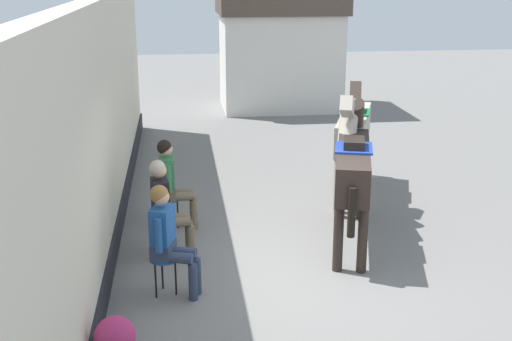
{
  "coord_description": "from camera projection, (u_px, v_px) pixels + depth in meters",
  "views": [
    {
      "loc": [
        -1.46,
        -7.54,
        3.78
      ],
      "look_at": [
        -0.4,
        1.2,
        1.05
      ],
      "focal_mm": 45.75,
      "sensor_mm": 36.0,
      "label": 1
    }
  ],
  "objects": [
    {
      "name": "saddled_horse_near",
      "position": [
        353.0,
        163.0,
        9.21
      ],
      "size": [
        1.06,
        2.93,
        2.06
      ],
      "color": "#2D231E",
      "rests_on": "ground_plane"
    },
    {
      "name": "distant_cottage",
      "position": [
        280.0,
        43.0,
        18.09
      ],
      "size": [
        3.4,
        2.6,
        3.5
      ],
      "color": "silver",
      "rests_on": "ground_plane"
    },
    {
      "name": "ground_plane",
      "position": [
        266.0,
        197.0,
        11.28
      ],
      "size": [
        40.0,
        40.0,
        0.0
      ],
      "primitive_type": "plane",
      "color": "slate"
    },
    {
      "name": "seated_visitor_far",
      "position": [
        171.0,
        180.0,
        9.7
      ],
      "size": [
        0.61,
        0.49,
        1.39
      ],
      "color": "#194C99",
      "rests_on": "ground_plane"
    },
    {
      "name": "seated_visitor_near",
      "position": [
        168.0,
        235.0,
        7.68
      ],
      "size": [
        0.61,
        0.48,
        1.39
      ],
      "color": "#194C99",
      "rests_on": "ground_plane"
    },
    {
      "name": "pub_facade_wall",
      "position": [
        101.0,
        136.0,
        9.11
      ],
      "size": [
        0.34,
        14.0,
        3.4
      ],
      "color": "beige",
      "rests_on": "ground_plane"
    },
    {
      "name": "saddled_horse_far",
      "position": [
        353.0,
        131.0,
        11.01
      ],
      "size": [
        1.27,
        2.87,
        2.06
      ],
      "color": "#B2A899",
      "rests_on": "ground_plane"
    },
    {
      "name": "seated_visitor_middle",
      "position": [
        165.0,
        204.0,
        8.7
      ],
      "size": [
        0.61,
        0.49,
        1.39
      ],
      "color": "#194C99",
      "rests_on": "ground_plane"
    }
  ]
}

